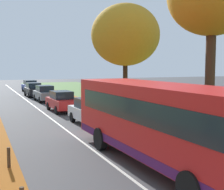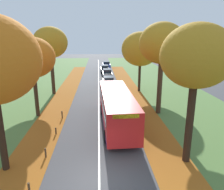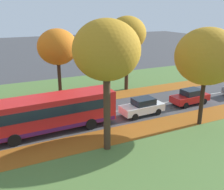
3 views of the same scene
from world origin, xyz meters
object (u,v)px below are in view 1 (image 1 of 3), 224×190
Objects in this scene: car_black_fourth_in_line at (34,90)px; car_blue_trailing at (30,86)px; tree_right_mid at (125,35)px; bollard_fourth at (9,158)px; car_white_lead at (91,112)px; car_red_following at (62,101)px; car_grey_third_in_line at (45,93)px; bus at (161,119)px.

car_black_fourth_in_line is 6.56m from car_blue_trailing.
tree_right_mid is 14.83m from bollard_fourth.
car_blue_trailing is (-3.92, 22.20, -5.13)m from tree_right_mid.
tree_right_mid is 7.33m from car_white_lead.
bollard_fourth is (-9.38, -10.06, -5.57)m from tree_right_mid.
car_white_lead is at bearing -139.33° from tree_right_mid.
bollard_fourth is 0.17× the size of car_red_following.
bollard_fourth is 8.57m from car_white_lead.
car_black_fourth_in_line is (-0.28, 5.46, 0.00)m from car_grey_third_in_line.
bollard_fourth is 13.76m from car_red_following.
car_grey_third_in_line is at bearing 112.35° from tree_right_mid.
tree_right_mid is 1.95× the size of car_red_following.
tree_right_mid is 1.96× the size of car_black_fourth_in_line.
bollard_fourth is 5.66m from bus.
car_blue_trailing is at bearing 88.95° from car_red_following.
car_grey_third_in_line is at bearing 89.97° from bus.
bus reaches higher than car_red_following.
car_white_lead is 1.00× the size of car_grey_third_in_line.
car_white_lead is at bearing -87.12° from car_red_following.
bollard_fourth is 20.92m from car_grey_third_in_line.
tree_right_mid is at bearing -74.05° from car_black_fourth_in_line.
bus is 34.12m from car_blue_trailing.
bus is 2.47× the size of car_black_fourth_in_line.
bollard_fourth is at bearing 160.26° from bus.
car_red_following reaches higher than bollard_fourth.
car_white_lead and car_grey_third_in_line have the same top height.
tree_right_mid is at bearing 47.00° from bollard_fourth.
bus is at bearing -90.47° from car_blue_trailing.
car_white_lead reaches higher than bollard_fourth.
car_black_fourth_in_line is (-0.19, 12.94, 0.00)m from car_red_following.
bollard_fourth is 0.17× the size of car_blue_trailing.
car_grey_third_in_line is at bearing -87.06° from car_black_fourth_in_line.
car_red_following is at bearing 90.31° from bus.
tree_right_mid is 12.16m from car_grey_third_in_line.
car_red_following is at bearing -89.15° from car_black_fourth_in_line.
car_white_lead is at bearing 50.86° from bollard_fourth.
bollard_fourth is 0.07× the size of bus.
car_black_fourth_in_line is at bearing 79.20° from bollard_fourth.
car_red_following is (-0.08, 14.63, -0.89)m from bus.
car_blue_trailing is at bearing 89.53° from bus.
car_grey_third_in_line is 12.00m from car_blue_trailing.
bus is at bearing -109.44° from tree_right_mid.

